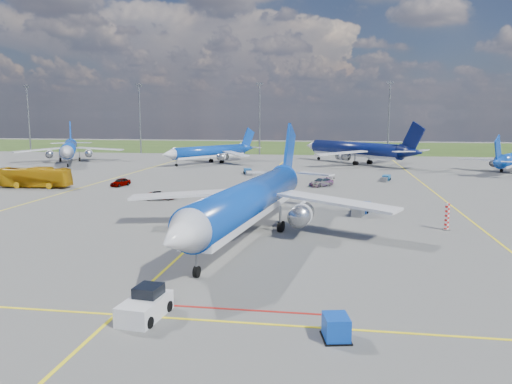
# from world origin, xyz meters

# --- Properties ---
(ground) EXTENTS (400.00, 400.00, 0.00)m
(ground) POSITION_xyz_m (0.00, 0.00, 0.00)
(ground) COLOR #5A5A58
(ground) RESTS_ON ground
(grass_strip) EXTENTS (400.00, 80.00, 0.01)m
(grass_strip) POSITION_xyz_m (0.00, 150.00, 0.00)
(grass_strip) COLOR #2D4719
(grass_strip) RESTS_ON ground
(taxiway_lines) EXTENTS (60.25, 160.00, 0.02)m
(taxiway_lines) POSITION_xyz_m (0.17, 27.70, 0.01)
(taxiway_lines) COLOR yellow
(taxiway_lines) RESTS_ON ground
(floodlight_masts) EXTENTS (202.20, 0.50, 22.70)m
(floodlight_masts) POSITION_xyz_m (10.00, 110.00, 12.56)
(floodlight_masts) COLOR slate
(floodlight_masts) RESTS_ON ground
(warning_post) EXTENTS (0.50, 0.50, 3.00)m
(warning_post) POSITION_xyz_m (26.00, 8.00, 1.50)
(warning_post) COLOR red
(warning_post) RESTS_ON ground
(bg_jet_nw) EXTENTS (45.24, 49.36, 10.45)m
(bg_jet_nw) POSITION_xyz_m (-56.43, 75.66, 0.00)
(bg_jet_nw) COLOR #0B3AA1
(bg_jet_nw) RESTS_ON ground
(bg_jet_nnw) EXTENTS (39.96, 42.17, 8.80)m
(bg_jet_nnw) POSITION_xyz_m (-18.49, 78.64, 0.00)
(bg_jet_nnw) COLOR #0B3AA1
(bg_jet_nnw) RESTS_ON ground
(bg_jet_n) EXTENTS (51.44, 51.69, 10.84)m
(bg_jet_n) POSITION_xyz_m (18.99, 82.98, 0.00)
(bg_jet_n) COLOR #081145
(bg_jet_n) RESTS_ON ground
(main_airliner) EXTENTS (37.82, 46.51, 11.15)m
(main_airliner) POSITION_xyz_m (5.00, 2.00, 0.00)
(main_airliner) COLOR #0B3AA1
(main_airliner) RESTS_ON ground
(pushback_tug) EXTENTS (2.53, 5.70, 1.90)m
(pushback_tug) POSITION_xyz_m (2.03, -20.04, 0.77)
(pushback_tug) COLOR silver
(pushback_tug) RESTS_ON ground
(uld_container) EXTENTS (1.69, 1.96, 1.37)m
(uld_container) POSITION_xyz_m (13.84, -21.36, 0.69)
(uld_container) COLOR #0C3CAC
(uld_container) RESTS_ON ground
(apron_bus) EXTENTS (12.98, 3.68, 3.58)m
(apron_bus) POSITION_xyz_m (-38.15, 30.95, 1.79)
(apron_bus) COLOR #C78B0B
(apron_bus) RESTS_ON ground
(service_car_a) EXTENTS (2.71, 4.53, 1.45)m
(service_car_a) POSITION_xyz_m (-23.99, 34.93, 0.72)
(service_car_a) COLOR #999999
(service_car_a) RESTS_ON ground
(service_car_b) EXTENTS (4.86, 3.09, 1.25)m
(service_car_b) POSITION_xyz_m (-12.09, 22.23, 0.62)
(service_car_b) COLOR #999999
(service_car_b) RESTS_ON ground
(service_car_c) EXTENTS (5.03, 5.30, 1.51)m
(service_car_c) POSITION_xyz_m (11.43, 40.14, 0.76)
(service_car_c) COLOR #999999
(service_car_c) RESTS_ON ground
(baggage_tug_w) EXTENTS (2.73, 5.57, 1.21)m
(baggage_tug_w) POSITION_xyz_m (17.16, 16.08, 0.57)
(baggage_tug_w) COLOR #1A439E
(baggage_tug_w) RESTS_ON ground
(baggage_tug_c) EXTENTS (2.64, 5.24, 1.14)m
(baggage_tug_c) POSITION_xyz_m (-4.47, 55.95, 0.53)
(baggage_tug_c) COLOR #185092
(baggage_tug_c) RESTS_ON ground
(baggage_tug_e) EXTENTS (2.36, 4.64, 1.01)m
(baggage_tug_e) POSITION_xyz_m (23.50, 49.67, 0.47)
(baggage_tug_e) COLOR #195E9B
(baggage_tug_e) RESTS_ON ground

